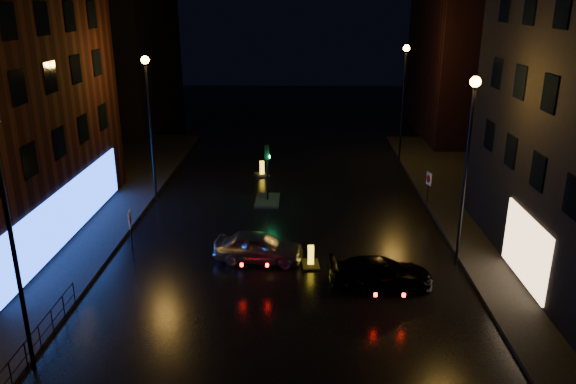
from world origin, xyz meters
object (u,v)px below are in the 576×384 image
at_px(silver_hatchback, 259,247).
at_px(road_sign_left, 130,224).
at_px(traffic_signal, 267,193).
at_px(road_sign_right, 429,182).
at_px(bollard_near, 311,261).
at_px(bollard_far, 262,172).
at_px(dark_sedan, 381,273).

bearing_deg(silver_hatchback, road_sign_left, 96.02).
distance_m(traffic_signal, road_sign_right, 9.23).
bearing_deg(road_sign_left, silver_hatchback, -11.37).
xyz_separation_m(bollard_near, road_sign_right, (6.66, 7.24, 1.42)).
bearing_deg(bollard_far, traffic_signal, -103.93).
xyz_separation_m(traffic_signal, road_sign_right, (9.10, -1.11, 1.13)).
xyz_separation_m(dark_sedan, road_sign_left, (-11.05, 2.39, 1.10)).
relative_size(traffic_signal, dark_sedan, 0.81).
bearing_deg(road_sign_left, traffic_signal, 43.38).
height_order(traffic_signal, bollard_near, traffic_signal).
bearing_deg(bollard_near, bollard_far, 97.87).
height_order(bollard_near, bollard_far, bollard_far).
xyz_separation_m(dark_sedan, road_sign_right, (3.77, 9.09, 1.02)).
distance_m(traffic_signal, road_sign_left, 9.75).
bearing_deg(bollard_far, road_sign_left, -132.92).
xyz_separation_m(road_sign_left, road_sign_right, (14.82, 6.69, -0.09)).
relative_size(road_sign_left, road_sign_right, 1.05).
distance_m(bollard_near, road_sign_right, 9.94).
distance_m(bollard_far, road_sign_left, 13.91).
bearing_deg(traffic_signal, silver_hatchback, -89.38).
xyz_separation_m(silver_hatchback, road_sign_left, (-5.81, 0.10, 1.04)).
bearing_deg(bollard_near, silver_hatchback, 164.09).
relative_size(dark_sedan, bollard_far, 3.16).
relative_size(silver_hatchback, road_sign_left, 1.75).
bearing_deg(bollard_far, bollard_near, -98.46).
height_order(silver_hatchback, dark_sedan, silver_hatchback).
bearing_deg(dark_sedan, road_sign_left, 74.88).
xyz_separation_m(traffic_signal, road_sign_left, (-5.72, -7.80, 1.22)).
relative_size(bollard_far, road_sign_left, 0.59).
bearing_deg(bollard_near, dark_sedan, -37.79).
bearing_deg(silver_hatchback, dark_sedan, -106.58).
xyz_separation_m(bollard_far, road_sign_right, (9.77, -6.19, 1.42)).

